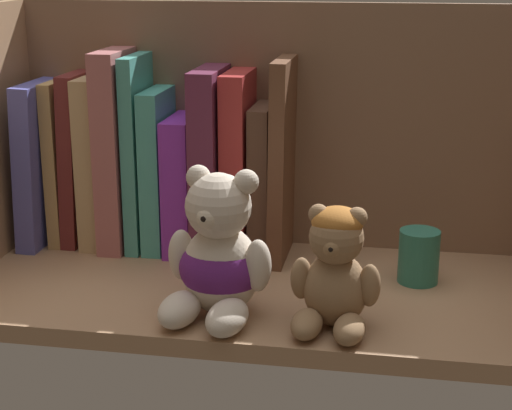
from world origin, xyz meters
The scene contains 17 objects.
shelf_board centered at (0.00, 0.00, 1.00)cm, with size 65.72×29.69×2.00cm, color #A87F5B.
shelf_back_panel centered at (0.00, 15.44, 16.15)cm, with size 68.12×1.20×32.30cm, color #87644C.
book_0 centered at (-30.08, 11.49, 12.32)cm, with size 2.55×13.99×20.64cm, color #565AB6.
book_1 centered at (-27.64, 11.49, 12.39)cm, with size 1.63×9.21×20.78cm, color tan.
book_2 centered at (-25.49, 11.49, 12.87)cm, with size 1.95×9.33×21.74cm, color maroon.
book_3 centered at (-22.97, 11.49, 12.70)cm, with size 2.38×10.33×21.41cm, color tan.
book_4 centered at (-19.90, 11.49, 14.38)cm, with size 3.06×12.27×24.76cm, color #AC6464.
book_5 centered at (-17.16, 11.49, 14.09)cm, with size 1.71×11.14×24.18cm, color teal.
book_6 centered at (-14.71, 11.49, 12.04)cm, with size 2.48×11.00×20.07cm, color #4AADA1.
book_7 centered at (-11.46, 11.49, 10.44)cm, with size 3.32×12.09×16.87cm, color purple.
book_8 centered at (-7.88, 11.49, 13.45)cm, with size 3.12×14.05×22.91cm, color #662846.
book_9 centered at (-4.53, 11.49, 13.26)cm, with size 2.87×11.78×22.51cm, color #BC3333.
book_10 centered at (-1.54, 11.49, 11.28)cm, with size 2.40×10.80×18.57cm, color brown.
book_11 centered at (0.93, 11.49, 14.13)cm, with size 1.82×14.21×24.25cm, color brown.
teddy_bear_larger centered at (-2.87, -8.40, 8.11)cm, with size 11.58×12.39×15.56cm.
teddy_bear_smaller centered at (9.06, -9.37, 7.92)cm, with size 9.19×9.42×12.49cm.
pillar_candle centered at (17.42, 4.22, 5.05)cm, with size 4.59×4.59×6.10cm, color #2D7A66.
Camera 1 is at (14.78, -85.30, 37.74)cm, focal length 58.09 mm.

